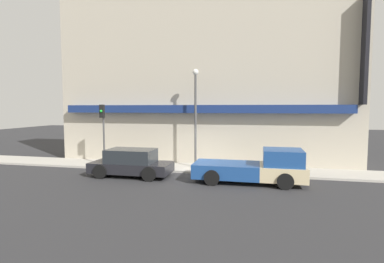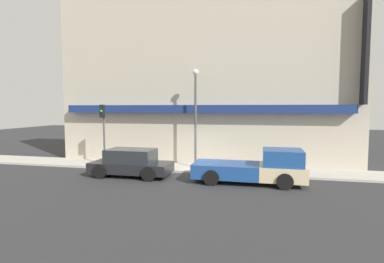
{
  "view_description": "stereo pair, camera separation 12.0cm",
  "coord_description": "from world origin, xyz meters",
  "px_view_note": "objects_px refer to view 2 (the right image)",
  "views": [
    {
      "loc": [
        3.72,
        -16.36,
        3.73
      ],
      "look_at": [
        -0.15,
        1.01,
        2.32
      ],
      "focal_mm": 28.0,
      "sensor_mm": 36.0,
      "label": 1
    },
    {
      "loc": [
        3.83,
        -16.33,
        3.73
      ],
      "look_at": [
        -0.15,
        1.01,
        2.32
      ],
      "focal_mm": 28.0,
      "sensor_mm": 36.0,
      "label": 2
    }
  ],
  "objects_px": {
    "fire_hydrant": "(241,165)",
    "traffic_light": "(103,124)",
    "street_lamp": "(195,107)",
    "parked_car": "(131,163)",
    "pickup_truck": "(256,168)"
  },
  "relations": [
    {
      "from": "parked_car",
      "to": "fire_hydrant",
      "type": "height_order",
      "value": "parked_car"
    },
    {
      "from": "parked_car",
      "to": "traffic_light",
      "type": "distance_m",
      "value": 3.77
    },
    {
      "from": "fire_hydrant",
      "to": "traffic_light",
      "type": "xyz_separation_m",
      "value": [
        -8.43,
        -0.35,
        2.3
      ]
    },
    {
      "from": "parked_car",
      "to": "traffic_light",
      "type": "height_order",
      "value": "traffic_light"
    },
    {
      "from": "traffic_light",
      "to": "street_lamp",
      "type": "bearing_deg",
      "value": 8.57
    },
    {
      "from": "pickup_truck",
      "to": "traffic_light",
      "type": "height_order",
      "value": "traffic_light"
    },
    {
      "from": "parked_car",
      "to": "street_lamp",
      "type": "height_order",
      "value": "street_lamp"
    },
    {
      "from": "pickup_truck",
      "to": "parked_car",
      "type": "xyz_separation_m",
      "value": [
        -6.7,
        0.0,
        -0.03
      ]
    },
    {
      "from": "fire_hydrant",
      "to": "traffic_light",
      "type": "relative_size",
      "value": 0.16
    },
    {
      "from": "parked_car",
      "to": "traffic_light",
      "type": "relative_size",
      "value": 1.16
    },
    {
      "from": "fire_hydrant",
      "to": "street_lamp",
      "type": "relative_size",
      "value": 0.11
    },
    {
      "from": "fire_hydrant",
      "to": "street_lamp",
      "type": "distance_m",
      "value": 4.38
    },
    {
      "from": "street_lamp",
      "to": "parked_car",
      "type": "bearing_deg",
      "value": -138.78
    },
    {
      "from": "parked_car",
      "to": "street_lamp",
      "type": "distance_m",
      "value": 5.05
    },
    {
      "from": "fire_hydrant",
      "to": "street_lamp",
      "type": "xyz_separation_m",
      "value": [
        -2.77,
        0.5,
        3.36
      ]
    }
  ]
}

